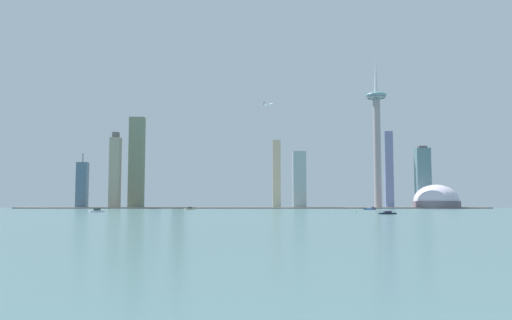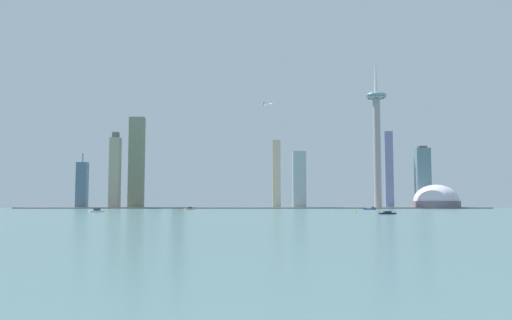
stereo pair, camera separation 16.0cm
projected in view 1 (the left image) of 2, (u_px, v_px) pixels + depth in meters
name	position (u px, v px, depth m)	size (l,w,h in m)	color
ground_plane	(246.00, 217.00, 381.92)	(6000.00, 6000.00, 0.00)	#496D6F
waterfront_pier	(251.00, 208.00, 907.62)	(824.70, 54.91, 2.00)	slate
observation_tower	(375.00, 128.00, 938.08)	(37.42, 37.42, 288.21)	gray
stadium_dome	(434.00, 202.00, 909.58)	(81.81, 81.81, 57.70)	slate
skyscraper_0	(153.00, 186.00, 1019.21)	(22.90, 25.91, 91.43)	#A6A9C0
skyscraper_1	(177.00, 168.00, 1022.58)	(22.42, 23.85, 187.79)	slate
skyscraper_2	(113.00, 172.00, 921.12)	(17.70, 18.68, 136.78)	#9B9882
skyscraper_3	(386.00, 170.00, 1003.58)	(16.02, 19.52, 169.44)	#7277A5
skyscraper_4	(421.00, 178.00, 962.98)	(26.16, 20.77, 116.23)	slate
skyscraper_5	(275.00, 174.00, 996.75)	(15.40, 14.93, 131.38)	#C6B295
skyscraper_6	(80.00, 185.00, 919.70)	(19.17, 14.60, 98.52)	#48647D
skyscraper_7	(135.00, 162.00, 953.69)	(27.72, 15.99, 169.11)	slate
skyscraper_8	(298.00, 180.00, 940.29)	(23.45, 24.96, 103.54)	#95ACB1
boat_0	(95.00, 211.00, 568.64)	(16.24, 13.79, 4.26)	white
boat_1	(188.00, 209.00, 757.37)	(16.05, 13.62, 7.79)	beige
boat_2	(368.00, 209.00, 751.19)	(17.10, 16.76, 3.15)	navy
boat_3	(386.00, 213.00, 469.75)	(16.35, 8.73, 9.25)	#14212F
boat_4	(371.00, 208.00, 806.11)	(9.04, 6.01, 8.54)	#AA2F28
channel_buoy_0	(355.00, 211.00, 549.27)	(1.08, 1.08, 2.56)	green
airplane	(266.00, 105.00, 912.44)	(21.23, 22.04, 7.24)	silver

